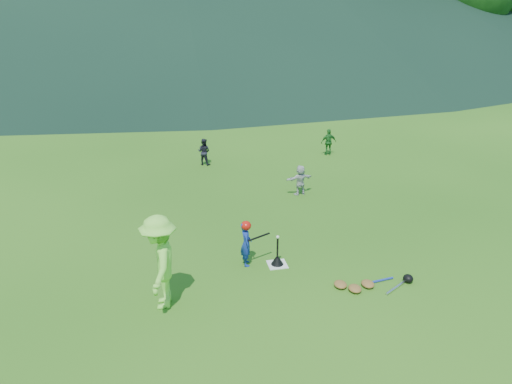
% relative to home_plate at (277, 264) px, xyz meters
% --- Properties ---
extents(ground, '(120.00, 120.00, 0.00)m').
position_rel_home_plate_xyz_m(ground, '(0.00, 0.00, -0.01)').
color(ground, '#255613').
rests_on(ground, ground).
extents(home_plate, '(0.45, 0.45, 0.02)m').
position_rel_home_plate_xyz_m(home_plate, '(0.00, 0.00, 0.00)').
color(home_plate, silver).
rests_on(home_plate, ground).
extents(baseball, '(0.08, 0.08, 0.08)m').
position_rel_home_plate_xyz_m(baseball, '(0.00, 0.00, 0.73)').
color(baseball, white).
rests_on(baseball, batting_tee).
extents(batter_child, '(0.29, 0.42, 1.10)m').
position_rel_home_plate_xyz_m(batter_child, '(-0.72, 0.18, 0.54)').
color(batter_child, navy).
rests_on(batter_child, ground).
extents(adult_coach, '(0.90, 1.38, 2.00)m').
position_rel_home_plate_xyz_m(adult_coach, '(-2.71, -1.11, 0.99)').
color(adult_coach, '#8AEE46').
rests_on(adult_coach, ground).
extents(fielder_b, '(0.62, 0.58, 1.01)m').
position_rel_home_plate_xyz_m(fielder_b, '(-0.88, 7.92, 0.50)').
color(fielder_b, black).
rests_on(fielder_b, ground).
extents(fielder_c, '(0.62, 0.27, 1.06)m').
position_rel_home_plate_xyz_m(fielder_c, '(4.13, 8.15, 0.52)').
color(fielder_c, '#1E6522').
rests_on(fielder_c, ground).
extents(fielder_d, '(0.95, 0.48, 0.98)m').
position_rel_home_plate_xyz_m(fielder_d, '(1.80, 4.25, 0.48)').
color(fielder_d, '#BBBBBB').
rests_on(fielder_d, ground).
extents(batting_tee, '(0.30, 0.30, 0.68)m').
position_rel_home_plate_xyz_m(batting_tee, '(0.00, 0.00, 0.12)').
color(batting_tee, black).
rests_on(batting_tee, home_plate).
extents(batter_gear, '(0.71, 0.29, 0.46)m').
position_rel_home_plate_xyz_m(batter_gear, '(-0.69, 0.18, 0.98)').
color(batter_gear, '#BA140C').
rests_on(batter_gear, ground).
extents(equipment_pile, '(1.80, 0.70, 0.19)m').
position_rel_home_plate_xyz_m(equipment_pile, '(1.73, -1.34, 0.06)').
color(equipment_pile, olive).
rests_on(equipment_pile, ground).
extents(outfield_fence, '(70.07, 0.08, 1.33)m').
position_rel_home_plate_xyz_m(outfield_fence, '(0.00, 28.00, 0.69)').
color(outfield_fence, gray).
rests_on(outfield_fence, ground).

